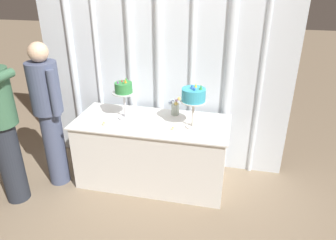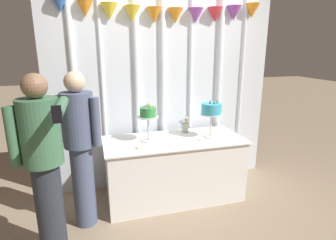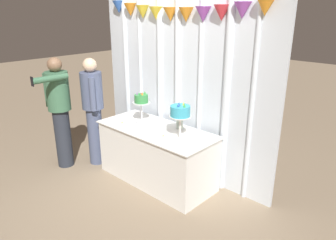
{
  "view_description": "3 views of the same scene",
  "coord_description": "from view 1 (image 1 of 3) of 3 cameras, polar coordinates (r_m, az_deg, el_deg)",
  "views": [
    {
      "loc": [
        0.84,
        -2.84,
        2.22
      ],
      "look_at": [
        0.19,
        0.06,
        0.82
      ],
      "focal_mm": 33.32,
      "sensor_mm": 36.0,
      "label": 1
    },
    {
      "loc": [
        -0.91,
        -2.86,
        1.84
      ],
      "look_at": [
        -0.1,
        0.04,
        1.03
      ],
      "focal_mm": 29.05,
      "sensor_mm": 36.0,
      "label": 2
    },
    {
      "loc": [
        2.8,
        -2.67,
        2.3
      ],
      "look_at": [
        0.21,
        0.11,
        0.94
      ],
      "focal_mm": 33.88,
      "sensor_mm": 36.0,
      "label": 3
    }
  ],
  "objects": [
    {
      "name": "draped_curtain",
      "position": [
        3.59,
        -1.29,
        12.58
      ],
      "size": [
        2.96,
        0.19,
        2.61
      ],
      "color": "silver",
      "rests_on": "ground_plane"
    },
    {
      "name": "cake_table",
      "position": [
        3.56,
        -2.88,
        -5.81
      ],
      "size": [
        1.68,
        0.74,
        0.77
      ],
      "color": "white",
      "rests_on": "ground_plane"
    },
    {
      "name": "cake_display_nearleft",
      "position": [
        3.38,
        -8.09,
        5.33
      ],
      "size": [
        0.25,
        0.25,
        0.45
      ],
      "color": "silver",
      "rests_on": "cake_table"
    },
    {
      "name": "guest_man_dark_suit",
      "position": [
        3.55,
        -21.02,
        1.57
      ],
      "size": [
        0.43,
        0.43,
        1.63
      ],
      "color": "#4C5675",
      "rests_on": "ground_plane"
    },
    {
      "name": "cake_display_nearright",
      "position": [
        3.13,
        4.71,
        4.31
      ],
      "size": [
        0.27,
        0.27,
        0.47
      ],
      "color": "silver",
      "rests_on": "cake_table"
    },
    {
      "name": "tealight_far_left",
      "position": [
        3.36,
        -11.64,
        -0.7
      ],
      "size": [
        0.05,
        0.05,
        0.04
      ],
      "color": "beige",
      "rests_on": "cake_table"
    },
    {
      "name": "flower_vase",
      "position": [
        3.51,
        1.31,
        2.3
      ],
      "size": [
        0.13,
        0.1,
        0.2
      ],
      "color": "#B2C1B2",
      "rests_on": "cake_table"
    },
    {
      "name": "ground_plane",
      "position": [
        3.7,
        -3.16,
        -11.7
      ],
      "size": [
        24.0,
        24.0,
        0.0
      ],
      "primitive_type": "plane",
      "color": "gray"
    },
    {
      "name": "tealight_near_left",
      "position": [
        3.2,
        0.92,
        -1.6
      ],
      "size": [
        0.04,
        0.04,
        0.03
      ],
      "color": "beige",
      "rests_on": "cake_table"
    },
    {
      "name": "guest_man_pink_jacket",
      "position": [
        3.43,
        -28.37,
        -0.41
      ],
      "size": [
        0.48,
        0.64,
        1.65
      ],
      "color": "#282D38",
      "rests_on": "ground_plane"
    }
  ]
}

